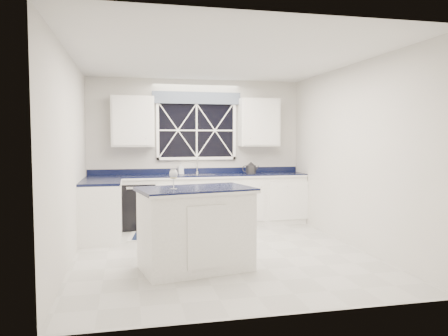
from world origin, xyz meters
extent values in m
plane|color=#B3B3AE|center=(0.00, 0.00, 0.00)|extent=(4.50, 4.50, 0.00)
cube|color=silver|center=(0.00, 2.25, 1.35)|extent=(4.00, 0.10, 2.70)
cube|color=white|center=(0.00, 1.95, 0.45)|extent=(3.98, 0.60, 0.90)
cube|color=white|center=(-1.70, 1.15, 0.45)|extent=(0.60, 1.00, 0.90)
cube|color=black|center=(0.00, 1.95, 0.92)|extent=(3.98, 0.64, 0.04)
cube|color=black|center=(-1.10, 1.95, 0.41)|extent=(0.60, 0.58, 0.82)
cube|color=black|center=(0.00, 2.22, 1.75)|extent=(1.40, 0.02, 1.00)
cube|color=slate|center=(0.00, 2.16, 2.35)|extent=(1.65, 0.04, 0.22)
cube|color=white|center=(-1.18, 2.08, 1.90)|extent=(0.75, 0.34, 0.90)
cube|color=white|center=(1.18, 2.08, 1.90)|extent=(0.75, 0.34, 0.90)
cylinder|color=silver|center=(0.00, 2.17, 0.96)|extent=(0.05, 0.05, 0.04)
cylinder|color=silver|center=(0.00, 2.17, 1.10)|extent=(0.02, 0.02, 0.28)
cylinder|color=silver|center=(0.00, 2.08, 1.23)|extent=(0.02, 0.18, 0.02)
cube|color=white|center=(-0.47, -0.69, 0.48)|extent=(1.41, 0.99, 0.96)
cube|color=black|center=(-0.47, -0.69, 0.99)|extent=(1.48, 1.06, 0.04)
cube|color=#ABABA6|center=(-0.67, 1.17, 0.01)|extent=(1.28, 0.88, 0.01)
cube|color=black|center=(-0.67, 1.17, 0.02)|extent=(1.13, 0.73, 0.01)
cylinder|color=#2A292C|center=(0.99, 1.95, 1.02)|extent=(0.24, 0.24, 0.16)
cone|color=#2A292C|center=(0.99, 1.95, 1.13)|extent=(0.20, 0.20, 0.07)
torus|color=#2A292C|center=(0.89, 1.98, 1.03)|extent=(0.13, 0.06, 0.13)
cylinder|color=#2A292C|center=(1.09, 1.92, 1.04)|extent=(0.08, 0.04, 0.10)
cylinder|color=silver|center=(-0.74, -0.76, 1.01)|extent=(0.08, 0.08, 0.01)
cylinder|color=silver|center=(-0.74, -0.76, 1.08)|extent=(0.01, 0.01, 0.13)
ellipsoid|color=silver|center=(-0.74, -0.76, 1.18)|extent=(0.10, 0.10, 0.13)
cylinder|color=#E7DA7A|center=(-0.74, -0.76, 1.16)|extent=(0.08, 0.08, 0.05)
imported|color=silver|center=(-0.31, 2.15, 1.04)|extent=(0.11, 0.11, 0.21)
camera|label=1|loc=(-1.26, -5.91, 1.62)|focal=35.00mm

